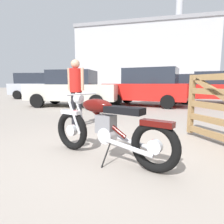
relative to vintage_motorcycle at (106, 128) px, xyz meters
The scene contains 9 objects.
ground_plane 0.59m from the vintage_motorcycle, 61.44° to the left, with size 80.00×80.00×0.00m, color gray.
vintage_motorcycle is the anchor object (origin of this frame).
bystander 2.44m from the vintage_motorcycle, 124.16° to the left, with size 0.46×0.30×1.66m.
blue_hatchback_right 7.00m from the vintage_motorcycle, 89.37° to the left, with size 4.13×2.35×1.78m.
red_hatchback_near 13.26m from the vintage_motorcycle, 81.78° to the left, with size 4.84×2.30×1.74m.
silver_sedan_mid 12.56m from the vintage_motorcycle, 128.51° to the left, with size 4.09×2.23×1.78m.
dark_sedan_left 9.38m from the vintage_motorcycle, 68.38° to the left, with size 4.43×2.47×1.67m.
pale_sedan_back 6.81m from the vintage_motorcycle, 118.95° to the left, with size 4.31×2.14×1.67m.
industrial_building 32.01m from the vintage_motorcycle, 93.62° to the left, with size 21.10×11.37×22.44m.
Camera 1 is at (0.55, -2.93, 1.08)m, focal length 31.38 mm.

